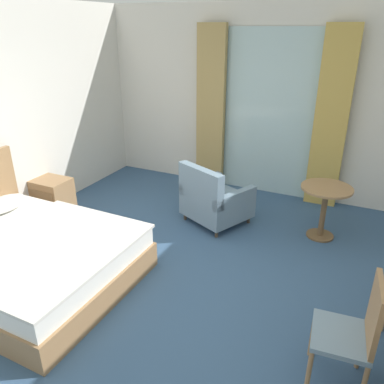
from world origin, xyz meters
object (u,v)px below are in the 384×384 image
at_px(armchair_by_window, 214,200).
at_px(round_cafe_table, 325,201).
at_px(nightstand, 53,197).
at_px(desk_chair, 354,330).
at_px(bed, 22,256).

bearing_deg(armchair_by_window, round_cafe_table, 9.85).
xyz_separation_m(nightstand, round_cafe_table, (3.57, 0.99, 0.24)).
xyz_separation_m(desk_chair, armchair_by_window, (-1.90, 1.98, -0.19)).
bearing_deg(armchair_by_window, desk_chair, -46.19).
bearing_deg(desk_chair, nightstand, 163.16).
distance_m(bed, armchair_by_window, 2.46).
distance_m(nightstand, round_cafe_table, 3.72).
bearing_deg(armchair_by_window, bed, -123.08).
bearing_deg(round_cafe_table, bed, -139.92).
bearing_deg(nightstand, armchair_by_window, 18.87).
bearing_deg(nightstand, bed, -57.49).
bearing_deg(bed, round_cafe_table, 40.08).
bearing_deg(nightstand, round_cafe_table, 15.44).
relative_size(nightstand, round_cafe_table, 0.76).
distance_m(armchair_by_window, round_cafe_table, 1.43).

